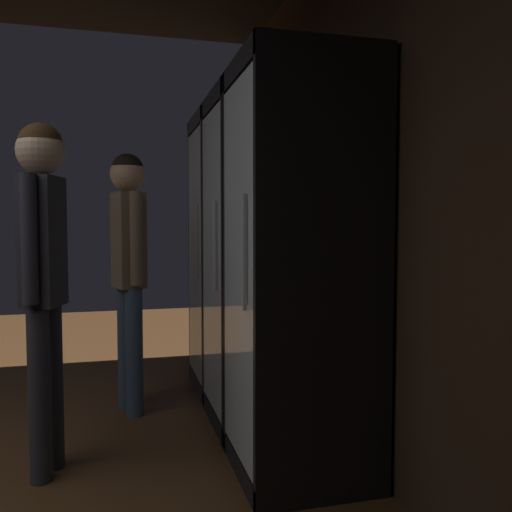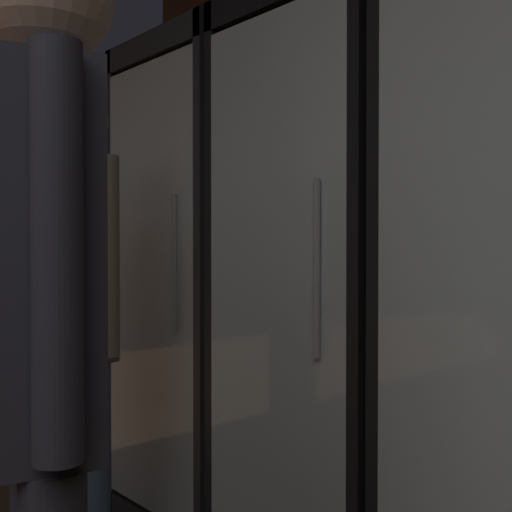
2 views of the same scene
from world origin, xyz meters
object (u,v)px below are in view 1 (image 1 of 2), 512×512
at_px(cooler_far_left, 243,257).
at_px(shopper_near, 129,253).
at_px(cooler_left, 269,264).
at_px(shopper_far, 43,253).
at_px(cooler_center, 309,273).

bearing_deg(cooler_far_left, shopper_near, -68.57).
relative_size(cooler_left, shopper_far, 1.18).
distance_m(cooler_center, shopper_near, 1.35).
bearing_deg(shopper_far, cooler_center, 76.87).
relative_size(shopper_near, shopper_far, 0.98).
bearing_deg(shopper_near, shopper_far, -27.66).
distance_m(cooler_center, shopper_far, 1.27).
bearing_deg(shopper_far, cooler_left, 108.43).
distance_m(cooler_far_left, shopper_far, 1.66).
bearing_deg(cooler_far_left, cooler_left, -0.10).
height_order(cooler_far_left, cooler_left, same).
distance_m(cooler_left, cooler_center, 0.70).
height_order(shopper_near, shopper_far, shopper_far).
height_order(cooler_left, shopper_near, cooler_left).
bearing_deg(shopper_near, cooler_center, 37.41).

